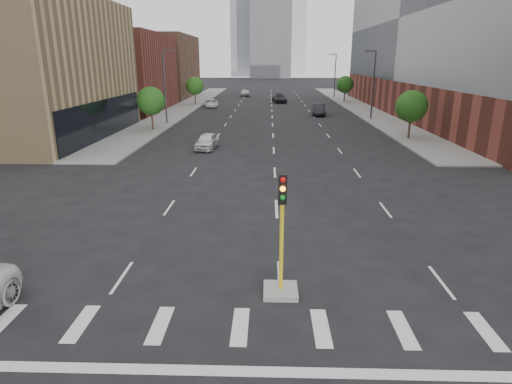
{
  "coord_description": "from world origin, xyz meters",
  "views": [
    {
      "loc": [
        -0.46,
        -4.39,
        7.9
      ],
      "look_at": [
        -0.99,
        13.03,
        2.5
      ],
      "focal_mm": 30.0,
      "sensor_mm": 36.0,
      "label": 1
    }
  ],
  "objects_px": {
    "car_mid_right": "(319,109)",
    "car_far_left": "(211,103)",
    "car_deep_right": "(279,98)",
    "median_traffic_signal": "(281,269)",
    "car_near_left": "(207,141)",
    "car_distant": "(245,93)"
  },
  "relations": [
    {
      "from": "car_mid_right",
      "to": "car_far_left",
      "type": "relative_size",
      "value": 1.06
    },
    {
      "from": "car_deep_right",
      "to": "car_mid_right",
      "type": "bearing_deg",
      "value": -81.64
    },
    {
      "from": "median_traffic_signal",
      "to": "car_far_left",
      "type": "xyz_separation_m",
      "value": [
        -10.49,
        61.86,
        -0.29
      ]
    },
    {
      "from": "car_mid_right",
      "to": "car_deep_right",
      "type": "distance_m",
      "value": 20.18
    },
    {
      "from": "median_traffic_signal",
      "to": "car_near_left",
      "type": "bearing_deg",
      "value": 103.59
    },
    {
      "from": "median_traffic_signal",
      "to": "car_deep_right",
      "type": "relative_size",
      "value": 0.78
    },
    {
      "from": "car_distant",
      "to": "car_far_left",
      "type": "bearing_deg",
      "value": -108.69
    },
    {
      "from": "car_mid_right",
      "to": "car_deep_right",
      "type": "xyz_separation_m",
      "value": [
        -5.41,
        19.44,
        -0.04
      ]
    },
    {
      "from": "car_far_left",
      "to": "car_distant",
      "type": "height_order",
      "value": "car_distant"
    },
    {
      "from": "median_traffic_signal",
      "to": "car_deep_right",
      "type": "bearing_deg",
      "value": 88.78
    },
    {
      "from": "car_deep_right",
      "to": "car_distant",
      "type": "xyz_separation_m",
      "value": [
        -7.42,
        14.66,
        -0.03
      ]
    },
    {
      "from": "car_mid_right",
      "to": "car_far_left",
      "type": "bearing_deg",
      "value": 152.81
    },
    {
      "from": "car_mid_right",
      "to": "car_distant",
      "type": "relative_size",
      "value": 1.12
    },
    {
      "from": "car_mid_right",
      "to": "median_traffic_signal",
      "type": "bearing_deg",
      "value": -93.12
    },
    {
      "from": "car_near_left",
      "to": "car_distant",
      "type": "xyz_separation_m",
      "value": [
        0.27,
        59.61,
        0.07
      ]
    },
    {
      "from": "median_traffic_signal",
      "to": "car_mid_right",
      "type": "xyz_separation_m",
      "value": [
        6.91,
        51.09,
        -0.11
      ]
    },
    {
      "from": "car_far_left",
      "to": "car_distant",
      "type": "relative_size",
      "value": 1.06
    },
    {
      "from": "car_distant",
      "to": "car_near_left",
      "type": "bearing_deg",
      "value": -97.85
    },
    {
      "from": "car_near_left",
      "to": "car_mid_right",
      "type": "height_order",
      "value": "car_mid_right"
    },
    {
      "from": "car_near_left",
      "to": "car_deep_right",
      "type": "height_order",
      "value": "car_deep_right"
    },
    {
      "from": "car_mid_right",
      "to": "car_deep_right",
      "type": "relative_size",
      "value": 0.92
    },
    {
      "from": "car_mid_right",
      "to": "car_distant",
      "type": "distance_m",
      "value": 36.43
    }
  ]
}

